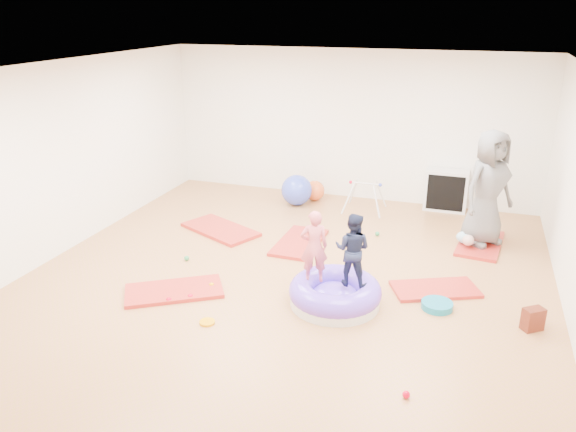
% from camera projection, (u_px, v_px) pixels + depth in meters
% --- Properties ---
extents(room, '(7.01, 8.01, 2.81)m').
position_uv_depth(room, '(280.00, 187.00, 6.99)').
color(room, '#AA6C46').
rests_on(room, ground).
extents(gym_mat_front_left, '(1.38, 1.19, 0.05)m').
position_uv_depth(gym_mat_front_left, '(174.00, 291.00, 7.31)').
color(gym_mat_front_left, '#B83214').
rests_on(gym_mat_front_left, ground).
extents(gym_mat_mid_left, '(1.48, 1.17, 0.06)m').
position_uv_depth(gym_mat_mid_left, '(220.00, 230.00, 9.31)').
color(gym_mat_mid_left, '#B83214').
rests_on(gym_mat_mid_left, ground).
extents(gym_mat_center_back, '(0.64, 1.24, 0.05)m').
position_uv_depth(gym_mat_center_back, '(299.00, 242.00, 8.82)').
color(gym_mat_center_back, '#B83214').
rests_on(gym_mat_center_back, ground).
extents(gym_mat_right, '(1.23, 0.96, 0.05)m').
position_uv_depth(gym_mat_right, '(435.00, 289.00, 7.36)').
color(gym_mat_right, '#B83214').
rests_on(gym_mat_right, ground).
extents(gym_mat_rear_right, '(0.75, 1.29, 0.05)m').
position_uv_depth(gym_mat_rear_right, '(480.00, 243.00, 8.77)').
color(gym_mat_rear_right, '#B83214').
rests_on(gym_mat_rear_right, ground).
extents(inflatable_cushion, '(1.16, 1.16, 0.37)m').
position_uv_depth(inflatable_cushion, '(335.00, 294.00, 7.00)').
color(inflatable_cushion, silver).
rests_on(inflatable_cushion, ground).
extents(child_pink, '(0.40, 0.33, 0.93)m').
position_uv_depth(child_pink, '(314.00, 243.00, 6.84)').
color(child_pink, '#D25962').
rests_on(child_pink, inflatable_cushion).
extents(child_navy, '(0.47, 0.38, 0.93)m').
position_uv_depth(child_navy, '(353.00, 246.00, 6.76)').
color(child_navy, '#171D36').
rests_on(child_navy, inflatable_cushion).
extents(adult_caregiver, '(1.01, 1.02, 1.78)m').
position_uv_depth(adult_caregiver, '(488.00, 188.00, 8.44)').
color(adult_caregiver, '#59595A').
rests_on(adult_caregiver, gym_mat_rear_right).
extents(infant, '(0.37, 0.37, 0.22)m').
position_uv_depth(infant, '(468.00, 238.00, 8.62)').
color(infant, '#90BFD9').
rests_on(infant, gym_mat_rear_right).
extents(ball_pit_balls, '(3.54, 4.00, 0.08)m').
position_uv_depth(ball_pit_balls, '(254.00, 287.00, 7.39)').
color(ball_pit_balls, '#2B874A').
rests_on(ball_pit_balls, ground).
extents(exercise_ball_blue, '(0.57, 0.57, 0.57)m').
position_uv_depth(exercise_ball_blue, '(297.00, 190.00, 10.46)').
color(exercise_ball_blue, blue).
rests_on(exercise_ball_blue, ground).
extents(exercise_ball_orange, '(0.38, 0.38, 0.38)m').
position_uv_depth(exercise_ball_orange, '(315.00, 191.00, 10.74)').
color(exercise_ball_orange, '#E35D28').
rests_on(exercise_ball_orange, ground).
extents(infant_play_gym, '(0.72, 0.68, 0.55)m').
position_uv_depth(infant_play_gym, '(365.00, 192.00, 10.08)').
color(infant_play_gym, silver).
rests_on(infant_play_gym, ground).
extents(cube_shelf, '(0.75, 0.37, 0.75)m').
position_uv_depth(cube_shelf, '(446.00, 190.00, 10.16)').
color(cube_shelf, silver).
rests_on(cube_shelf, ground).
extents(balance_disc, '(0.39, 0.39, 0.09)m').
position_uv_depth(balance_disc, '(437.00, 305.00, 6.93)').
color(balance_disc, '#116F8F').
rests_on(balance_disc, ground).
extents(backpack, '(0.28, 0.26, 0.27)m').
position_uv_depth(backpack, '(533.00, 319.00, 6.45)').
color(backpack, '#9B3217').
rests_on(backpack, ground).
extents(yellow_toy, '(0.18, 0.18, 0.03)m').
position_uv_depth(yellow_toy, '(207.00, 322.00, 6.61)').
color(yellow_toy, '#E39600').
rests_on(yellow_toy, ground).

